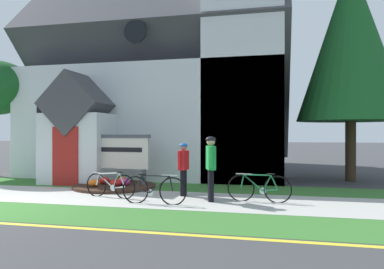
# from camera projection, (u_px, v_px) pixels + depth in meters

# --- Properties ---
(ground) EXTENTS (140.00, 140.00, 0.00)m
(ground) POSITION_uv_depth(u_px,v_px,m) (79.00, 185.00, 13.28)
(ground) COLOR #3D3D3F
(sidewalk_slab) EXTENTS (32.00, 2.76, 0.01)m
(sidewalk_slab) POSITION_uv_depth(u_px,v_px,m) (93.00, 196.00, 10.99)
(sidewalk_slab) COLOR #B7B5AD
(sidewalk_slab) RESTS_ON ground
(grass_verge) EXTENTS (32.00, 1.91, 0.01)m
(grass_verge) POSITION_uv_depth(u_px,v_px,m) (44.00, 213.00, 8.71)
(grass_verge) COLOR #38722D
(grass_verge) RESTS_ON ground
(church_lawn) EXTENTS (24.00, 2.01, 0.01)m
(church_lawn) POSITION_uv_depth(u_px,v_px,m) (125.00, 185.00, 13.31)
(church_lawn) COLOR #38722D
(church_lawn) RESTS_ON ground
(curb_paint_stripe) EXTENTS (28.00, 0.16, 0.01)m
(curb_paint_stripe) POSITION_uv_depth(u_px,v_px,m) (12.00, 224.00, 7.63)
(curb_paint_stripe) COLOR yellow
(curb_paint_stripe) RESTS_ON ground
(church_building) EXTENTS (11.63, 12.74, 13.46)m
(church_building) POSITION_uv_depth(u_px,v_px,m) (178.00, 78.00, 19.13)
(church_building) COLOR silver
(church_building) RESTS_ON ground
(church_sign) EXTENTS (2.31, 0.28, 1.82)m
(church_sign) POSITION_uv_depth(u_px,v_px,m) (120.00, 153.00, 13.10)
(church_sign) COLOR #474C56
(church_sign) RESTS_ON ground
(flower_bed) EXTENTS (2.79, 2.79, 0.34)m
(flower_bed) POSITION_uv_depth(u_px,v_px,m) (114.00, 186.00, 12.68)
(flower_bed) COLOR #382319
(flower_bed) RESTS_ON ground
(bicycle_orange) EXTENTS (1.67, 0.35, 0.80)m
(bicycle_orange) POSITION_uv_depth(u_px,v_px,m) (110.00, 185.00, 10.79)
(bicycle_orange) COLOR black
(bicycle_orange) RESTS_ON ground
(bicycle_blue) EXTENTS (1.79, 0.09, 0.82)m
(bicycle_blue) POSITION_uv_depth(u_px,v_px,m) (154.00, 190.00, 9.78)
(bicycle_blue) COLOR black
(bicycle_blue) RESTS_ON ground
(bicycle_yellow) EXTENTS (1.73, 0.12, 0.81)m
(bicycle_yellow) POSITION_uv_depth(u_px,v_px,m) (259.00, 188.00, 10.08)
(bicycle_yellow) COLOR black
(bicycle_yellow) RESTS_ON ground
(cyclist_in_orange_jersey) EXTENTS (0.35, 0.79, 1.78)m
(cyclist_in_orange_jersey) POSITION_uv_depth(u_px,v_px,m) (211.00, 163.00, 10.09)
(cyclist_in_orange_jersey) COLOR black
(cyclist_in_orange_jersey) RESTS_ON ground
(cyclist_in_blue_jersey) EXTENTS (0.27, 0.63, 1.58)m
(cyclist_in_blue_jersey) POSITION_uv_depth(u_px,v_px,m) (183.00, 165.00, 11.06)
(cyclist_in_blue_jersey) COLOR black
(cyclist_in_blue_jersey) RESTS_ON ground
(roadside_conifer) EXTENTS (4.12, 4.12, 8.69)m
(roadside_conifer) POSITION_uv_depth(u_px,v_px,m) (351.00, 41.00, 14.57)
(roadside_conifer) COLOR #3D2D1E
(roadside_conifer) RESTS_ON ground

